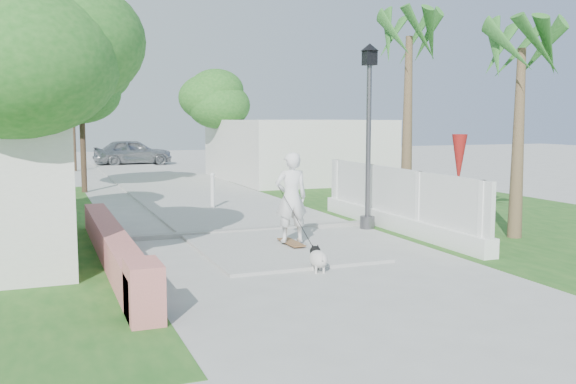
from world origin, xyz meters
name	(u,v)px	position (x,y,z in m)	size (l,w,h in m)	color
ground	(371,299)	(0.00, 0.00, 0.00)	(90.00, 90.00, 0.00)	#B7B7B2
path_strip	(150,179)	(0.00, 20.00, 0.03)	(3.20, 36.00, 0.06)	#B7B7B2
curb	(248,231)	(0.00, 6.00, 0.05)	(6.50, 0.25, 0.10)	#999993
grass_right	(447,207)	(7.00, 8.00, 0.01)	(8.00, 20.00, 0.01)	#20571B
pink_wall	(115,250)	(-3.30, 3.55, 0.31)	(0.45, 8.20, 0.80)	#D87C6E
lattice_fence	(396,208)	(3.40, 5.00, 0.54)	(0.35, 7.00, 1.50)	white
building_right	(294,150)	(6.00, 18.00, 1.30)	(6.00, 8.00, 2.60)	silver
street_lamp	(369,129)	(2.90, 5.50, 2.43)	(0.44, 0.44, 4.44)	#59595E
bollard	(212,190)	(0.20, 10.00, 0.58)	(0.14, 0.14, 1.09)	white
patio_umbrella	(459,160)	(4.80, 4.50, 1.69)	(0.36, 0.36, 2.30)	#59595E
tree_left_near	(36,46)	(-4.48, 2.98, 3.82)	(3.60, 3.60, 5.28)	#4C3826
tree_path_left	(81,86)	(-2.98, 15.98, 3.82)	(3.40, 3.40, 5.23)	#4C3826
tree_path_right	(220,100)	(3.22, 19.98, 3.49)	(3.00, 3.00, 4.79)	#4C3826
tree_path_far	(73,95)	(-2.78, 25.98, 3.82)	(3.20, 3.20, 5.17)	#4C3826
palm_far	(409,48)	(4.60, 6.50, 4.48)	(1.80, 1.80, 5.30)	brown
palm_near	(522,59)	(5.40, 3.20, 3.95)	(1.80, 1.80, 4.70)	brown
skateboarder	(292,201)	(0.25, 3.84, 0.99)	(0.71, 2.44, 1.98)	brown
dog	(318,258)	(-0.03, 1.90, 0.24)	(0.37, 0.65, 0.45)	silver
parked_car	(133,152)	(0.56, 29.28, 0.74)	(1.76, 4.37, 1.49)	#95989C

